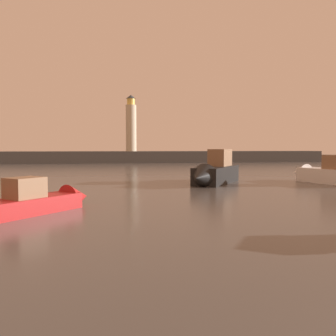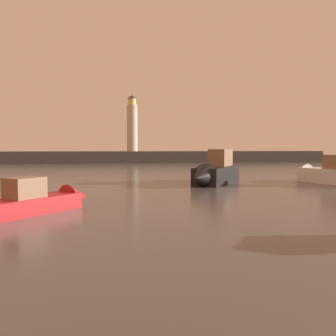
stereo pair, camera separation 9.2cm
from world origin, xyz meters
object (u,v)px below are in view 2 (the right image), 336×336
Objects in this scene: lighthouse at (132,125)px; motorboat_2 at (325,173)px; motorboat_1 at (214,172)px; motorboat_0 at (46,200)px.

motorboat_2 is (13.81, -44.48, -7.01)m from lighthouse.
lighthouse reaches higher than motorboat_1.
lighthouse is at bearing 107.25° from motorboat_2.
lighthouse is at bearing 81.49° from motorboat_0.
motorboat_1 reaches higher than motorboat_2.
lighthouse is 47.10m from motorboat_2.
motorboat_0 is 16.28m from motorboat_1.
motorboat_1 is at bearing -84.86° from lighthouse.
motorboat_0 is (-8.15, -54.52, -7.30)m from lighthouse.
motorboat_2 is at bearing -5.01° from motorboat_1.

